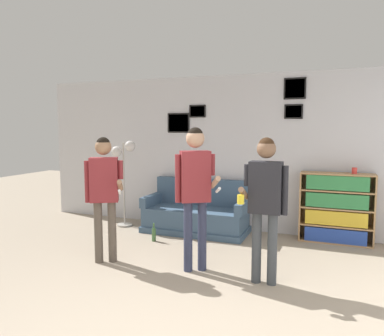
% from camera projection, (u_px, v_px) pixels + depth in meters
% --- Properties ---
extents(wall_back, '(8.14, 0.08, 2.70)m').
position_uv_depth(wall_back, '(250.00, 153.00, 6.45)').
color(wall_back, silver).
rests_on(wall_back, ground_plane).
extents(couch, '(1.78, 0.80, 0.89)m').
position_uv_depth(couch, '(197.00, 215.00, 6.47)').
color(couch, '#3D5670').
rests_on(couch, ground_plane).
extents(bookshelf, '(1.10, 0.30, 1.10)m').
position_uv_depth(bookshelf, '(336.00, 208.00, 5.82)').
color(bookshelf, '#A87F51').
rests_on(bookshelf, ground_plane).
extents(floor_lamp, '(0.47, 0.28, 1.56)m').
position_uv_depth(floor_lamp, '(124.00, 162.00, 6.76)').
color(floor_lamp, '#ADA89E').
rests_on(floor_lamp, ground_plane).
extents(person_player_foreground_left, '(0.59, 0.38, 1.67)m').
position_uv_depth(person_player_foreground_left, '(104.00, 186.00, 4.91)').
color(person_player_foreground_left, brown).
rests_on(person_player_foreground_left, ground_plane).
extents(person_player_foreground_center, '(0.61, 0.38, 1.80)m').
position_uv_depth(person_player_foreground_center, '(195.00, 182.00, 4.60)').
color(person_player_foreground_center, '#2D334C').
rests_on(person_player_foreground_center, ground_plane).
extents(person_watcher_holding_cup, '(0.51, 0.42, 1.69)m').
position_uv_depth(person_watcher_holding_cup, '(265.00, 195.00, 4.22)').
color(person_watcher_holding_cup, '#3D4247').
rests_on(person_watcher_holding_cup, ground_plane).
extents(bottle_on_floor, '(0.06, 0.06, 0.29)m').
position_uv_depth(bottle_on_floor, '(154.00, 234.00, 5.93)').
color(bottle_on_floor, '#3D6638').
rests_on(bottle_on_floor, ground_plane).
extents(drinking_cup, '(0.08, 0.08, 0.09)m').
position_uv_depth(drinking_cup, '(354.00, 171.00, 5.67)').
color(drinking_cup, red).
rests_on(drinking_cup, bookshelf).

